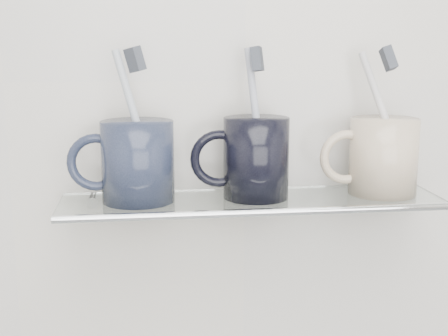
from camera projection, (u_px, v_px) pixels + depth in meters
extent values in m
plane|color=beige|center=(245.00, 81.00, 0.85)|extent=(2.50, 0.00, 2.50)
cube|color=silver|center=(252.00, 201.00, 0.82)|extent=(0.50, 0.12, 0.01)
cylinder|color=silver|center=(259.00, 213.00, 0.77)|extent=(0.50, 0.01, 0.01)
cylinder|color=silver|center=(93.00, 205.00, 0.84)|extent=(0.02, 0.03, 0.02)
cylinder|color=silver|center=(390.00, 196.00, 0.90)|extent=(0.02, 0.03, 0.02)
cylinder|color=black|center=(138.00, 161.00, 0.80)|extent=(0.12, 0.12, 0.10)
torus|color=black|center=(96.00, 162.00, 0.79)|extent=(0.07, 0.01, 0.07)
cylinder|color=#B1C1CE|center=(137.00, 123.00, 0.79)|extent=(0.06, 0.02, 0.19)
cube|color=#363A43|center=(135.00, 59.00, 0.77)|extent=(0.03, 0.03, 0.03)
cylinder|color=black|center=(256.00, 158.00, 0.82)|extent=(0.10, 0.10, 0.11)
torus|color=black|center=(219.00, 159.00, 0.81)|extent=(0.08, 0.01, 0.08)
cylinder|color=#9198B1|center=(256.00, 122.00, 0.81)|extent=(0.03, 0.04, 0.19)
cube|color=#363A43|center=(257.00, 59.00, 0.79)|extent=(0.02, 0.03, 0.03)
cylinder|color=beige|center=(383.00, 156.00, 0.84)|extent=(0.10, 0.10, 0.10)
torus|color=beige|center=(346.00, 157.00, 0.83)|extent=(0.07, 0.01, 0.07)
cylinder|color=silver|center=(385.00, 119.00, 0.83)|extent=(0.07, 0.06, 0.18)
cube|color=#363A43|center=(389.00, 58.00, 0.81)|extent=(0.02, 0.03, 0.04)
cylinder|color=silver|center=(403.00, 188.00, 0.85)|extent=(0.03, 0.03, 0.01)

